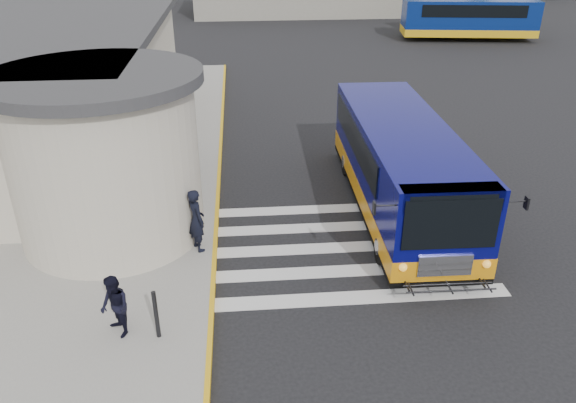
{
  "coord_description": "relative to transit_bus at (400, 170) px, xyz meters",
  "views": [
    {
      "loc": [
        -3.15,
        -14.47,
        8.64
      ],
      "look_at": [
        -1.93,
        -0.5,
        1.42
      ],
      "focal_mm": 35.0,
      "sensor_mm": 36.0,
      "label": 1
    }
  ],
  "objects": [
    {
      "name": "crosswalk",
      "position": [
        -2.3,
        -2.26,
        -1.38
      ],
      "size": [
        8.0,
        5.35,
        0.01
      ],
      "color": "silver",
      "rests_on": "ground"
    },
    {
      "name": "ground",
      "position": [
        -1.8,
        -1.46,
        -1.39
      ],
      "size": [
        140.0,
        140.0,
        0.0
      ],
      "primitive_type": "plane",
      "color": "black",
      "rests_on": "ground"
    },
    {
      "name": "pedestrian_b",
      "position": [
        -7.9,
        -5.7,
        -0.48
      ],
      "size": [
        0.88,
        0.93,
        1.51
      ],
      "primitive_type": "imported",
      "rotation": [
        0.0,
        0.0,
        -0.99
      ],
      "color": "black",
      "rests_on": "sidewalk"
    },
    {
      "name": "transit_bus",
      "position": [
        0.0,
        0.0,
        0.0
      ],
      "size": [
        3.75,
        10.34,
        2.9
      ],
      "rotation": [
        0.0,
        0.0,
        -0.02
      ],
      "color": "#07095B",
      "rests_on": "ground"
    },
    {
      "name": "pedestrian_a",
      "position": [
        -6.3,
        -2.2,
        -0.31
      ],
      "size": [
        0.7,
        0.8,
        1.85
      ],
      "primitive_type": "imported",
      "rotation": [
        0.0,
        0.0,
        2.05
      ],
      "color": "black",
      "rests_on": "sidewalk"
    },
    {
      "name": "far_bus_a",
      "position": [
        12.46,
        26.64,
        0.26
      ],
      "size": [
        10.11,
        4.02,
        2.54
      ],
      "rotation": [
        0.0,
        0.0,
        1.44
      ],
      "color": "navy",
      "rests_on": "ground"
    },
    {
      "name": "far_bus_b",
      "position": [
        13.86,
        30.63,
        0.17
      ],
      "size": [
        9.62,
        4.46,
        2.4
      ],
      "rotation": [
        0.0,
        0.0,
        1.78
      ],
      "color": "#144B2A",
      "rests_on": "ground"
    },
    {
      "name": "curb_strip",
      "position": [
        -5.85,
        2.54,
        -1.31
      ],
      "size": [
        0.12,
        34.0,
        0.16
      ],
      "primitive_type": "cube",
      "color": "gold",
      "rests_on": "ground"
    },
    {
      "name": "station_building",
      "position": [
        -12.65,
        5.44,
        1.18
      ],
      "size": [
        12.7,
        18.7,
        4.8
      ],
      "color": "beige",
      "rests_on": "ground"
    },
    {
      "name": "sidewalk",
      "position": [
        -10.8,
        2.54,
        -1.31
      ],
      "size": [
        10.0,
        34.0,
        0.15
      ],
      "primitive_type": "cube",
      "color": "gray",
      "rests_on": "ground"
    },
    {
      "name": "bollard",
      "position": [
        -7.0,
        -5.87,
        -0.63
      ],
      "size": [
        0.1,
        0.1,
        1.22
      ],
      "primitive_type": "cylinder",
      "color": "black",
      "rests_on": "sidewalk"
    }
  ]
}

